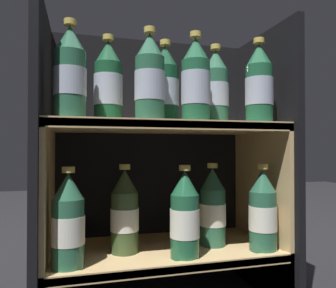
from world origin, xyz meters
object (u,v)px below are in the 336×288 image
bottle_upper_front_2 (196,83)px  bottle_lower_front_2 (263,212)px  bottle_upper_back_0 (108,85)px  bottle_lower_front_1 (185,217)px  bottle_upper_back_1 (165,87)px  bottle_lower_front_0 (68,223)px  bottle_lower_back_0 (125,213)px  bottle_upper_back_2 (216,90)px  bottle_upper_front_1 (150,80)px  bottle_upper_front_3 (259,86)px  bottle_upper_front_0 (70,75)px  bottle_lower_back_1 (213,208)px

bottle_upper_front_2 → bottle_lower_front_2: bearing=0.0°
bottle_upper_back_0 → bottle_lower_front_1: bearing=-24.1°
bottle_upper_back_1 → bottle_lower_front_0: (-0.26, -0.08, -0.35)m
bottle_lower_front_1 → bottle_lower_back_0: size_ratio=1.00×
bottle_upper_back_2 → bottle_lower_back_0: size_ratio=1.00×
bottle_upper_front_1 → bottle_lower_back_0: bottle_upper_front_1 is taller
bottle_upper_front_3 → bottle_lower_front_0: (-0.50, 0.00, -0.35)m
bottle_lower_front_0 → bottle_lower_front_2: bearing=0.0°
bottle_upper_front_0 → bottle_upper_back_1: same height
bottle_lower_front_2 → bottle_lower_front_0: bearing=-180.0°
bottle_lower_front_1 → bottle_upper_front_0: bearing=180.0°
bottle_upper_front_2 → bottle_lower_back_0: (-0.17, 0.08, -0.35)m
bottle_upper_back_2 → bottle_upper_front_0: bearing=-168.3°
bottle_upper_front_0 → bottle_lower_back_0: bottle_upper_front_0 is taller
bottle_upper_back_1 → bottle_lower_back_0: size_ratio=1.00×
bottle_lower_front_2 → bottle_lower_back_0: 0.38m
bottle_lower_back_1 → bottle_upper_front_2: bearing=-134.4°
bottle_lower_back_1 → bottle_lower_front_0: bearing=-168.1°
bottle_lower_back_1 → bottle_lower_front_1: bearing=-143.3°
bottle_upper_back_2 → bottle_lower_front_1: size_ratio=1.00×
bottle_upper_front_1 → bottle_upper_back_1: size_ratio=1.00×
bottle_upper_front_1 → bottle_upper_back_2: same height
bottle_upper_back_2 → bottle_lower_front_1: (-0.12, -0.08, -0.35)m
bottle_upper_front_1 → bottle_lower_front_0: 0.40m
bottle_upper_back_0 → bottle_lower_front_2: bottle_upper_back_0 is taller
bottle_upper_back_2 → bottle_lower_back_0: (-0.27, -0.00, -0.35)m
bottle_upper_front_0 → bottle_lower_back_1: 0.54m
bottle_lower_front_0 → bottle_lower_back_0: same height
bottle_upper_back_2 → bottle_lower_front_0: bearing=-168.4°
bottle_upper_front_1 → bottle_upper_front_3: 0.31m
bottle_upper_back_0 → bottle_lower_back_0: bottle_upper_back_0 is taller
bottle_upper_back_0 → bottle_upper_back_2: bearing=0.0°
bottle_lower_front_1 → bottle_lower_front_2: bearing=0.0°
bottle_lower_front_1 → bottle_lower_back_1: (0.11, 0.08, 0.00)m
bottle_upper_front_0 → bottle_upper_front_1: (0.19, -0.00, -0.00)m
bottle_upper_front_0 → bottle_lower_front_1: (0.29, -0.00, -0.35)m
bottle_upper_front_0 → bottle_upper_back_1: 0.27m
bottle_lower_front_0 → bottle_lower_front_2: same height
bottle_upper_back_0 → bottle_upper_front_0: bearing=-138.8°
bottle_upper_back_2 → bottle_lower_back_0: 0.44m
bottle_lower_front_1 → bottle_lower_front_2: (0.23, 0.00, 0.00)m
bottle_upper_back_1 → bottle_lower_front_0: size_ratio=1.00×
bottle_upper_back_2 → bottle_lower_front_2: bottle_upper_back_2 is taller
bottle_upper_front_2 → bottle_lower_front_1: bottle_upper_front_2 is taller
bottle_upper_back_1 → bottle_lower_front_2: size_ratio=1.00×
bottle_upper_back_0 → bottle_lower_front_2: 0.55m
bottle_upper_front_2 → bottle_lower_front_2: bottle_upper_front_2 is taller
bottle_upper_back_0 → bottle_lower_front_1: (0.19, -0.08, -0.35)m
bottle_upper_front_3 → bottle_upper_back_1: (-0.25, 0.08, 0.00)m
bottle_lower_back_0 → bottle_lower_front_1: bearing=-30.4°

